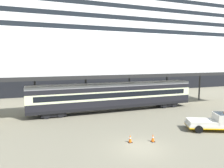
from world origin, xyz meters
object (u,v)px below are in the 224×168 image
(traffic_cone_near, at_px, (130,139))
(service_truck, at_px, (217,121))
(cruise_ship, at_px, (22,41))
(train_carriage, at_px, (115,95))
(traffic_cone_mid, at_px, (153,138))

(traffic_cone_near, bearing_deg, service_truck, -1.11)
(cruise_ship, relative_size, train_carriage, 7.10)
(traffic_cone_near, height_order, traffic_cone_mid, traffic_cone_mid)
(train_carriage, height_order, traffic_cone_near, train_carriage)
(cruise_ship, xyz_separation_m, traffic_cone_near, (10.75, -44.50, -12.16))
(cruise_ship, distance_m, traffic_cone_near, 47.37)
(service_truck, bearing_deg, traffic_cone_near, 178.89)
(cruise_ship, distance_m, train_carriage, 36.91)
(cruise_ship, xyz_separation_m, service_truck, (20.84, -44.69, -11.53))
(train_carriage, relative_size, service_truck, 4.41)
(traffic_cone_mid, bearing_deg, cruise_ship, 105.85)
(train_carriage, xyz_separation_m, service_truck, (7.09, -12.00, -1.32))
(train_carriage, height_order, traffic_cone_mid, train_carriage)
(service_truck, relative_size, traffic_cone_mid, 7.46)
(cruise_ship, relative_size, service_truck, 31.29)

